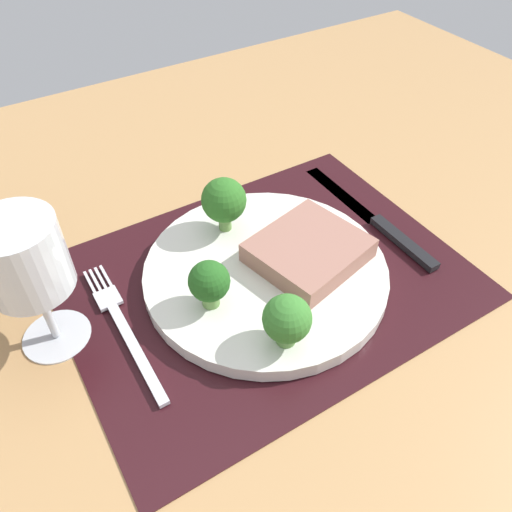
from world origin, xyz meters
TOP-DOWN VIEW (x-y plane):
  - ground_plane at (0.00, 0.00)cm, footprint 140.00×110.00cm
  - placemat at (0.00, 0.00)cm, footprint 41.93×31.95cm
  - plate at (0.00, 0.00)cm, footprint 26.06×26.06cm
  - steak at (4.61, -1.24)cm, footprint 13.07×12.27cm
  - broccoli_back_left at (-7.32, -1.46)cm, footprint 4.08×4.08cm
  - broccoli_near_fork at (-0.60, 7.75)cm, footprint 5.03×5.03cm
  - broccoli_center at (-3.54, -9.09)cm, footprint 4.51×4.51cm
  - fork at (-15.67, 1.42)cm, footprint 2.40×19.20cm
  - knife at (16.37, 0.53)cm, footprint 1.80×23.00cm
  - wine_glass at (-21.54, 4.12)cm, footprint 7.33×7.33cm

SIDE VIEW (x-z plane):
  - ground_plane at x=0.00cm, z-range -3.00..0.00cm
  - placemat at x=0.00cm, z-range 0.00..0.30cm
  - fork at x=-15.67cm, z-range 0.30..0.80cm
  - knife at x=16.37cm, z-range 0.20..1.00cm
  - plate at x=0.00cm, z-range 0.30..1.90cm
  - steak at x=4.61cm, z-range 1.90..4.24cm
  - broccoli_back_left at x=-7.32cm, z-range 2.34..7.62cm
  - broccoli_center at x=-3.54cm, z-range 2.27..7.76cm
  - broccoli_near_fork at x=-0.60cm, z-range 2.59..9.19cm
  - wine_glass at x=-21.54cm, z-range 2.86..17.31cm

